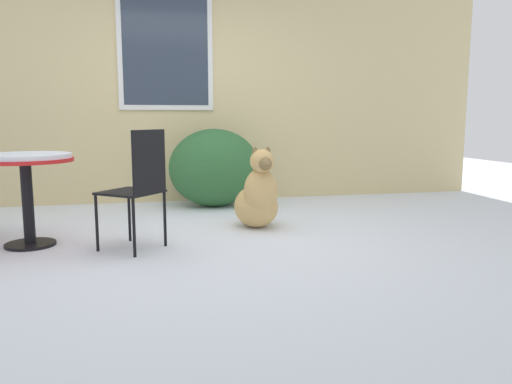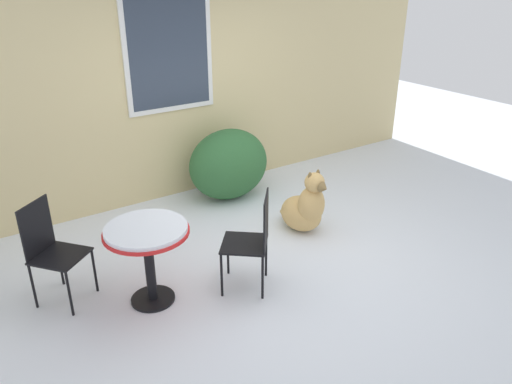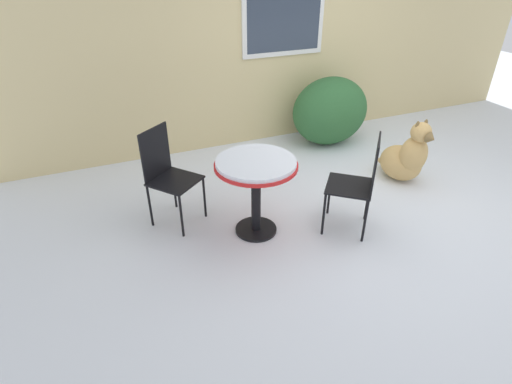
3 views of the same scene
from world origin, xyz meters
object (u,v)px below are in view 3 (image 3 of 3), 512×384
at_px(patio_chair_far_side, 359,181).
at_px(dog, 406,158).
at_px(patio_table, 256,174).
at_px(patio_chair_near_table, 168,173).

bearing_deg(patio_chair_far_side, dog, 157.79).
bearing_deg(patio_table, dog, 7.27).
bearing_deg(patio_chair_near_table, patio_table, -75.43).
bearing_deg(patio_table, patio_chair_far_side, -20.39).
bearing_deg(patio_table, patio_chair_near_table, 143.56).
relative_size(patio_table, dog, 0.97).
bearing_deg(dog, patio_chair_far_side, -155.98).
bearing_deg(dog, patio_table, -176.63).
height_order(patio_chair_near_table, dog, patio_chair_near_table).
xyz_separation_m(patio_table, patio_chair_far_side, (0.89, -0.33, -0.09)).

